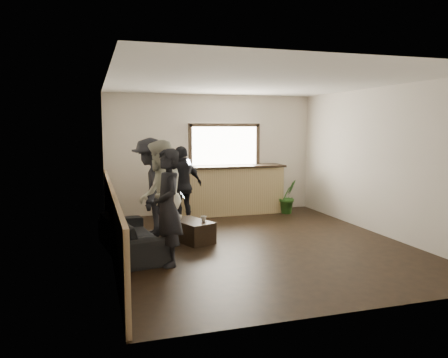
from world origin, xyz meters
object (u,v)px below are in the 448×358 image
object	(u,v)px
bar_counter	(228,187)
person_c	(151,187)
person_a	(168,207)
cup_b	(204,219)
sofa	(133,235)
coffee_table	(192,231)
person_b	(160,196)
person_d	(183,186)
cup_a	(179,217)
potted_plant	(288,196)

from	to	relation	value
bar_counter	person_c	world-z (taller)	bar_counter
person_a	cup_b	bearing A→B (deg)	137.30
bar_counter	sofa	bearing A→B (deg)	-133.38
coffee_table	person_b	bearing A→B (deg)	-143.60
person_a	person_d	size ratio (longest dim) A/B	1.05
cup_a	person_b	size ratio (longest dim) A/B	0.07
person_c	coffee_table	bearing A→B (deg)	53.01
potted_plant	cup_a	bearing A→B (deg)	-149.83
bar_counter	person_d	world-z (taller)	bar_counter
person_b	person_d	size ratio (longest dim) A/B	1.11
cup_a	person_c	xyz separation A→B (m)	(-0.41, 0.52, 0.50)
coffee_table	person_a	xyz separation A→B (m)	(-0.63, -1.20, 0.68)
sofa	coffee_table	xyz separation A→B (m)	(1.08, 0.38, -0.10)
cup_b	person_a	xyz separation A→B (m)	(-0.82, -1.07, 0.44)
bar_counter	cup_b	bearing A→B (deg)	-116.79
person_b	person_d	xyz separation A→B (m)	(0.74, 1.80, -0.09)
cup_a	person_a	distance (m)	1.45
sofa	coffee_table	bearing A→B (deg)	-79.07
cup_b	person_b	xyz separation A→B (m)	(-0.82, -0.33, 0.49)
bar_counter	coffee_table	xyz separation A→B (m)	(-1.37, -2.22, -0.45)
cup_b	person_a	bearing A→B (deg)	-127.28
potted_plant	person_c	distance (m)	3.64
cup_b	person_a	distance (m)	1.42
cup_b	potted_plant	world-z (taller)	potted_plant
person_b	potted_plant	bearing A→B (deg)	134.92
person_d	cup_b	bearing A→B (deg)	67.51
coffee_table	person_d	xyz separation A→B (m)	(0.12, 1.34, 0.64)
person_b	person_d	world-z (taller)	person_b
person_d	cup_a	bearing A→B (deg)	49.65
coffee_table	person_a	world-z (taller)	person_a
cup_a	cup_b	bearing A→B (deg)	-31.48
cup_a	person_b	distance (m)	0.86
bar_counter	cup_a	size ratio (longest dim) A/B	22.30
person_a	person_d	distance (m)	2.65
cup_a	potted_plant	distance (m)	3.45
person_c	person_d	size ratio (longest dim) A/B	1.12
bar_counter	person_b	distance (m)	3.35
cup_a	person_d	size ratio (longest dim) A/B	0.07
person_a	person_b	bearing A→B (deg)	174.59
person_c	person_a	bearing A→B (deg)	8.54
bar_counter	cup_a	world-z (taller)	bar_counter
cup_b	person_c	xyz separation A→B (m)	(-0.82, 0.77, 0.50)
potted_plant	person_d	xyz separation A→B (m)	(-2.65, -0.51, 0.43)
sofa	cup_b	world-z (taller)	sofa
potted_plant	person_c	bearing A→B (deg)	-160.39
sofa	cup_a	xyz separation A→B (m)	(0.86, 0.49, 0.14)
person_a	person_b	distance (m)	0.74
sofa	cup_a	world-z (taller)	sofa
coffee_table	person_a	size ratio (longest dim) A/B	0.49
potted_plant	person_a	bearing A→B (deg)	-138.07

